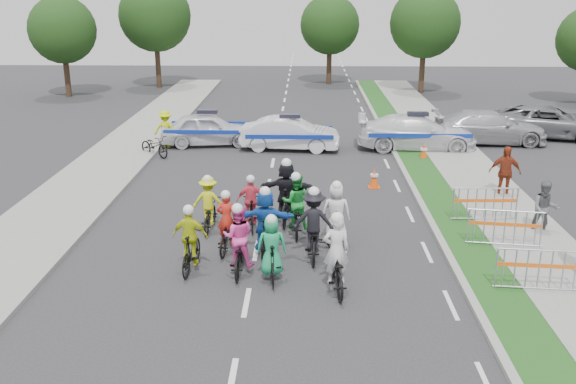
{
  "coord_description": "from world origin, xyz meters",
  "views": [
    {
      "loc": [
        1.29,
        -13.0,
        6.83
      ],
      "look_at": [
        0.81,
        4.78,
        1.1
      ],
      "focal_mm": 40.0,
      "sensor_mm": 36.0,
      "label": 1
    }
  ],
  "objects_px": {
    "rider_6": "(227,230)",
    "spectator_2": "(505,172)",
    "tree_3": "(155,16)",
    "cone_1": "(424,152)",
    "cone_0": "(374,178)",
    "police_car_0": "(208,129)",
    "tree_0": "(62,30)",
    "parked_bike": "(154,146)",
    "tree_1": "(425,23)",
    "rider_4": "(313,230)",
    "police_car_1": "(290,134)",
    "rider_3": "(191,245)",
    "rider_10": "(209,208)",
    "spectator_1": "(545,209)",
    "rider_5": "(266,226)",
    "rider_0": "(336,264)",
    "rider_8": "(296,211)",
    "rider_11": "(286,196)",
    "barrier_0": "(539,272)",
    "civilian_sedan": "(489,127)",
    "rider_2": "(239,247)",
    "barrier_2": "(485,206)",
    "rider_1": "(272,254)",
    "barrier_1": "(504,230)",
    "rider_9": "(251,208)",
    "civilian_suv": "(549,122)",
    "tree_4": "(330,25)",
    "police_car_2": "(417,133)",
    "marshal_hiviz": "(166,129)"
  },
  "relations": [
    {
      "from": "rider_3",
      "to": "rider_2",
      "type": "bearing_deg",
      "value": -177.48
    },
    {
      "from": "rider_3",
      "to": "barrier_2",
      "type": "relative_size",
      "value": 0.89
    },
    {
      "from": "rider_0",
      "to": "police_car_1",
      "type": "bearing_deg",
      "value": -89.72
    },
    {
      "from": "rider_9",
      "to": "civilian_sedan",
      "type": "distance_m",
      "value": 14.86
    },
    {
      "from": "rider_4",
      "to": "tree_3",
      "type": "bearing_deg",
      "value": -69.9
    },
    {
      "from": "rider_1",
      "to": "police_car_0",
      "type": "relative_size",
      "value": 0.4
    },
    {
      "from": "rider_6",
      "to": "spectator_1",
      "type": "bearing_deg",
      "value": -165.08
    },
    {
      "from": "rider_0",
      "to": "rider_4",
      "type": "xyz_separation_m",
      "value": [
        -0.51,
        1.91,
        0.11
      ]
    },
    {
      "from": "rider_11",
      "to": "police_car_1",
      "type": "bearing_deg",
      "value": -85.08
    },
    {
      "from": "rider_10",
      "to": "police_car_1",
      "type": "xyz_separation_m",
      "value": [
        2.12,
        9.75,
        0.04
      ]
    },
    {
      "from": "civilian_sedan",
      "to": "rider_3",
      "type": "bearing_deg",
      "value": 143.08
    },
    {
      "from": "rider_5",
      "to": "tree_1",
      "type": "distance_m",
      "value": 28.87
    },
    {
      "from": "rider_2",
      "to": "barrier_2",
      "type": "xyz_separation_m",
      "value": [
        7.03,
        3.65,
        -0.12
      ]
    },
    {
      "from": "rider_3",
      "to": "rider_10",
      "type": "bearing_deg",
      "value": -85.73
    },
    {
      "from": "rider_5",
      "to": "marshal_hiviz",
      "type": "bearing_deg",
      "value": -63.53
    },
    {
      "from": "police_car_0",
      "to": "tree_3",
      "type": "xyz_separation_m",
      "value": [
        -5.95,
        16.97,
        4.17
      ]
    },
    {
      "from": "cone_0",
      "to": "tree_0",
      "type": "relative_size",
      "value": 0.11
    },
    {
      "from": "rider_6",
      "to": "civilian_sedan",
      "type": "xyz_separation_m",
      "value": [
        10.43,
        12.7,
        0.16
      ]
    },
    {
      "from": "rider_2",
      "to": "parked_bike",
      "type": "height_order",
      "value": "rider_2"
    },
    {
      "from": "parked_bike",
      "to": "tree_3",
      "type": "xyz_separation_m",
      "value": [
        -4.0,
        19.06,
        4.44
      ]
    },
    {
      "from": "tree_3",
      "to": "cone_1",
      "type": "bearing_deg",
      "value": -51.88
    },
    {
      "from": "rider_6",
      "to": "cone_0",
      "type": "xyz_separation_m",
      "value": [
        4.54,
        5.79,
        -0.23
      ]
    },
    {
      "from": "barrier_0",
      "to": "tree_3",
      "type": "bearing_deg",
      "value": 116.57
    },
    {
      "from": "tree_3",
      "to": "tree_0",
      "type": "bearing_deg",
      "value": -141.34
    },
    {
      "from": "spectator_2",
      "to": "tree_3",
      "type": "relative_size",
      "value": 0.24
    },
    {
      "from": "barrier_2",
      "to": "rider_2",
      "type": "bearing_deg",
      "value": -152.52
    },
    {
      "from": "rider_8",
      "to": "spectator_1",
      "type": "xyz_separation_m",
      "value": [
        7.08,
        0.05,
        0.11
      ]
    },
    {
      "from": "rider_3",
      "to": "rider_5",
      "type": "height_order",
      "value": "rider_5"
    },
    {
      "from": "rider_9",
      "to": "cone_0",
      "type": "relative_size",
      "value": 2.39
    },
    {
      "from": "rider_6",
      "to": "spectator_2",
      "type": "height_order",
      "value": "spectator_2"
    },
    {
      "from": "rider_0",
      "to": "cone_0",
      "type": "relative_size",
      "value": 2.83
    },
    {
      "from": "cone_0",
      "to": "tree_3",
      "type": "distance_m",
      "value": 26.85
    },
    {
      "from": "barrier_1",
      "to": "parked_bike",
      "type": "relative_size",
      "value": 1.16
    },
    {
      "from": "parked_bike",
      "to": "tree_1",
      "type": "relative_size",
      "value": 0.25
    },
    {
      "from": "rider_6",
      "to": "rider_8",
      "type": "xyz_separation_m",
      "value": [
        1.83,
        1.27,
        0.12
      ]
    },
    {
      "from": "rider_1",
      "to": "spectator_1",
      "type": "distance_m",
      "value": 8.23
    },
    {
      "from": "police_car_2",
      "to": "spectator_2",
      "type": "height_order",
      "value": "spectator_2"
    },
    {
      "from": "rider_4",
      "to": "rider_5",
      "type": "relative_size",
      "value": 1.02
    },
    {
      "from": "police_car_1",
      "to": "barrier_1",
      "type": "xyz_separation_m",
      "value": [
        6.06,
        -10.98,
        -0.14
      ]
    },
    {
      "from": "rider_4",
      "to": "police_car_1",
      "type": "distance_m",
      "value": 11.67
    },
    {
      "from": "rider_4",
      "to": "rider_0",
      "type": "bearing_deg",
      "value": 105.27
    },
    {
      "from": "rider_0",
      "to": "police_car_1",
      "type": "height_order",
      "value": "rider_0"
    },
    {
      "from": "rider_6",
      "to": "parked_bike",
      "type": "height_order",
      "value": "rider_6"
    },
    {
      "from": "rider_10",
      "to": "police_car_0",
      "type": "relative_size",
      "value": 0.4
    },
    {
      "from": "cone_0",
      "to": "tree_3",
      "type": "relative_size",
      "value": 0.1
    },
    {
      "from": "police_car_0",
      "to": "tree_0",
      "type": "relative_size",
      "value": 0.67
    },
    {
      "from": "police_car_1",
      "to": "tree_3",
      "type": "bearing_deg",
      "value": 33.4
    },
    {
      "from": "civilian_suv",
      "to": "tree_4",
      "type": "xyz_separation_m",
      "value": [
        -9.77,
        16.98,
        3.45
      ]
    },
    {
      "from": "rider_8",
      "to": "tree_1",
      "type": "xyz_separation_m",
      "value": [
        7.95,
        25.71,
        3.84
      ]
    },
    {
      "from": "spectator_1",
      "to": "barrier_0",
      "type": "bearing_deg",
      "value": -101.75
    }
  ]
}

